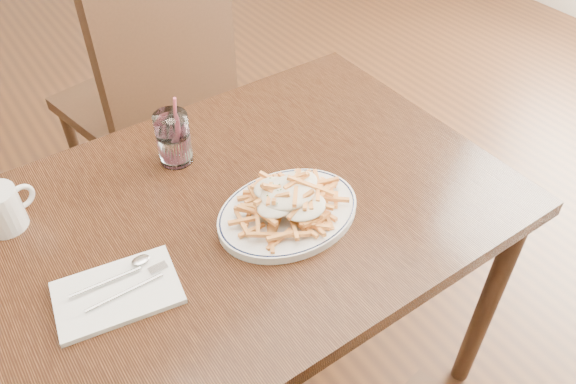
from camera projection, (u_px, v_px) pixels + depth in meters
floor at (249, 382)px, 1.72m from camera, size 7.00×7.00×0.00m
table at (235, 232)px, 1.26m from camera, size 1.20×0.80×0.75m
chair_far at (155, 90)px, 1.85m from camera, size 0.56×0.56×1.03m
fries_plate at (288, 213)px, 1.18m from camera, size 0.32×0.28×0.02m
loaded_fries at (288, 197)px, 1.15m from camera, size 0.27×0.24×0.07m
napkin at (117, 293)px, 1.03m from camera, size 0.25×0.18×0.01m
cutlery at (115, 288)px, 1.03m from camera, size 0.19×0.06×0.01m
water_glass at (174, 141)px, 1.29m from camera, size 0.08×0.08×0.17m
coffee_mug at (2, 209)px, 1.14m from camera, size 0.12×0.08×0.09m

